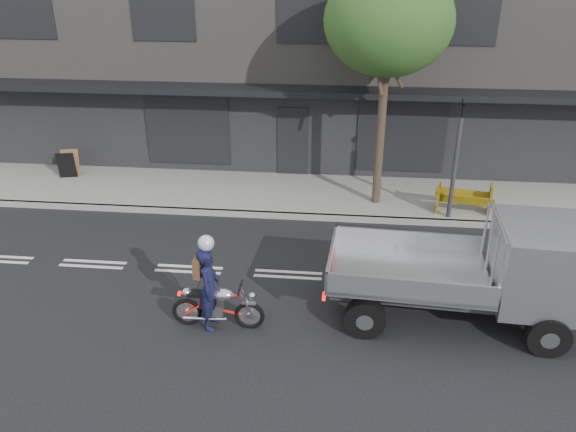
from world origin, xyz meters
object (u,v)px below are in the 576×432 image
Objects in this scene: motorcycle at (218,305)px; flatbed_ute at (518,266)px; construction_barrier at (466,201)px; traffic_light_pole at (455,167)px; rider at (209,289)px; sandwich_board at (66,165)px; street_tree at (389,21)px.

flatbed_ute is (5.88, 0.71, 0.83)m from motorcycle.
motorcycle is 0.37× the size of flatbed_ute.
flatbed_ute is 4.98m from construction_barrier.
traffic_light_pole is 1.99× the size of rider.
flatbed_ute reaches higher than construction_barrier.
rider reaches higher than sandwich_board.
rider is 8.24m from construction_barrier.
traffic_light_pole is 1.84× the size of motorcycle.
rider is (-5.55, -5.48, -0.77)m from traffic_light_pole.
street_tree is 4.23m from traffic_light_pole.
traffic_light_pole is 7.84m from rider.
street_tree is 8.48m from rider.
rider is 0.34× the size of flatbed_ute.
sandwich_board is at bearing 156.00° from flatbed_ute.
traffic_light_pole is 1.18m from construction_barrier.
construction_barrier reaches higher than motorcycle.
flatbed_ute reaches higher than rider.
rider is at bearing 179.73° from motorcycle.
street_tree reaches higher than rider.
flatbed_ute reaches higher than sandwich_board.
traffic_light_pole reaches higher than rider.
street_tree reaches higher than sandwich_board.
street_tree is at bearing 164.17° from construction_barrier.
construction_barrier is at bearing -15.83° from street_tree.
flatbed_ute is at bearing -83.54° from rider.
traffic_light_pole is at bearing -23.03° from street_tree.
flatbed_ute is at bearing -89.72° from construction_barrier.
traffic_light_pole is at bearing 45.15° from motorcycle.
construction_barrier is at bearing -20.85° from sandwich_board.
construction_barrier is (5.85, 5.63, 0.08)m from motorcycle.
sandwich_board is at bearing 172.67° from construction_barrier.
street_tree is 5.35m from construction_barrier.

